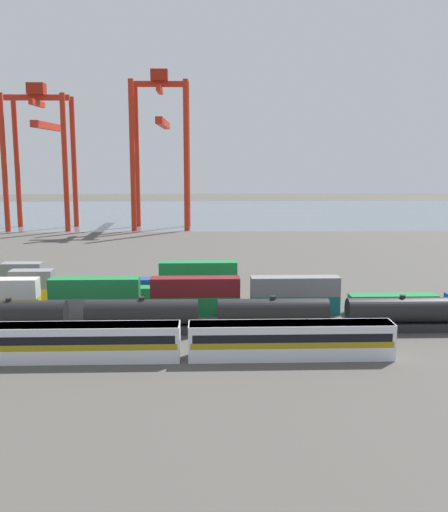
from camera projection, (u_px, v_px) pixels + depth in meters
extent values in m
plane|color=#4C4944|center=(141.00, 262.00, 120.41)|extent=(420.00, 420.00, 0.00)
cube|color=slate|center=(170.00, 213.00, 220.99)|extent=(400.00, 110.00, 0.01)
cube|color=silver|center=(77.00, 343.00, 62.47)|extent=(21.93, 3.10, 3.90)
cube|color=#9E8414|center=(77.00, 343.00, 62.49)|extent=(21.50, 3.14, 0.64)
cube|color=black|center=(76.00, 336.00, 62.36)|extent=(21.06, 3.13, 0.90)
cube|color=slate|center=(76.00, 326.00, 62.17)|extent=(21.72, 2.85, 0.36)
cube|color=silver|center=(291.00, 340.00, 63.20)|extent=(21.93, 3.10, 3.90)
cube|color=#9E8414|center=(291.00, 341.00, 63.22)|extent=(21.50, 3.14, 0.64)
cube|color=black|center=(291.00, 334.00, 63.09)|extent=(21.06, 3.13, 0.90)
cube|color=slate|center=(291.00, 324.00, 62.90)|extent=(21.72, 2.85, 0.36)
cube|color=#232326|center=(10.00, 330.00, 71.76)|extent=(13.65, 2.50, 1.10)
cylinder|color=black|center=(9.00, 313.00, 71.41)|extent=(13.65, 3.07, 3.07)
cylinder|color=black|center=(8.00, 300.00, 71.12)|extent=(0.70, 0.70, 0.36)
cube|color=#232326|center=(142.00, 329.00, 72.28)|extent=(13.65, 2.50, 1.10)
cylinder|color=black|center=(142.00, 312.00, 71.92)|extent=(13.65, 3.07, 3.07)
cylinder|color=black|center=(142.00, 298.00, 71.63)|extent=(0.70, 0.70, 0.36)
cube|color=#232326|center=(273.00, 327.00, 72.79)|extent=(13.65, 2.50, 1.10)
cylinder|color=black|center=(273.00, 311.00, 72.44)|extent=(13.65, 3.07, 3.07)
cylinder|color=black|center=(273.00, 297.00, 72.14)|extent=(0.70, 0.70, 0.36)
cube|color=#232326|center=(401.00, 326.00, 73.30)|extent=(13.65, 2.50, 1.10)
cylinder|color=black|center=(402.00, 310.00, 72.95)|extent=(13.65, 3.07, 3.07)
cylinder|color=black|center=(403.00, 296.00, 72.66)|extent=(0.70, 0.70, 0.36)
cube|color=slate|center=(95.00, 306.00, 80.02)|extent=(12.10, 2.44, 2.60)
cube|color=#197538|center=(95.00, 287.00, 79.58)|extent=(12.10, 2.44, 2.60)
cube|color=#197538|center=(195.00, 305.00, 80.46)|extent=(12.10, 2.44, 2.60)
cube|color=maroon|center=(195.00, 287.00, 80.02)|extent=(12.10, 2.44, 2.60)
cube|color=#146066|center=(295.00, 305.00, 80.89)|extent=(12.10, 2.44, 2.60)
cube|color=slate|center=(295.00, 286.00, 80.45)|extent=(12.10, 2.44, 2.60)
cube|color=#197538|center=(393.00, 304.00, 81.33)|extent=(12.10, 2.44, 2.60)
cube|color=gold|center=(33.00, 296.00, 85.51)|extent=(6.04, 2.44, 2.60)
cube|color=slate|center=(32.00, 279.00, 85.07)|extent=(6.04, 2.44, 2.60)
cube|color=#197538|center=(123.00, 296.00, 85.93)|extent=(12.10, 2.44, 2.60)
cube|color=#197538|center=(23.00, 288.00, 91.22)|extent=(6.04, 2.44, 2.60)
cube|color=slate|center=(22.00, 271.00, 90.78)|extent=(6.04, 2.44, 2.60)
cube|color=#1C4299|center=(111.00, 287.00, 91.66)|extent=(12.10, 2.44, 2.60)
cube|color=orange|center=(198.00, 286.00, 92.09)|extent=(12.10, 2.44, 2.60)
cube|color=#197538|center=(198.00, 270.00, 91.65)|extent=(12.10, 2.44, 2.60)
cylinder|color=red|center=(4.00, 163.00, 164.72)|extent=(1.50, 1.50, 38.38)
cylinder|color=red|center=(65.00, 163.00, 165.26)|extent=(1.50, 1.50, 38.38)
cylinder|color=red|center=(17.00, 163.00, 175.99)|extent=(1.50, 1.50, 38.38)
cylinder|color=red|center=(74.00, 163.00, 176.53)|extent=(1.50, 1.50, 38.38)
cube|color=red|center=(37.00, 98.00, 167.50)|extent=(18.55, 1.20, 1.60)
cube|color=red|center=(37.00, 103.00, 167.77)|extent=(1.20, 13.05, 1.60)
cube|color=red|center=(48.00, 126.00, 179.81)|extent=(2.00, 32.03, 2.00)
cube|color=maroon|center=(36.00, 89.00, 167.09)|extent=(4.80, 4.00, 3.20)
cylinder|color=red|center=(132.00, 156.00, 165.91)|extent=(1.50, 1.50, 42.22)
cylinder|color=red|center=(186.00, 156.00, 166.39)|extent=(1.50, 1.50, 42.22)
cylinder|color=red|center=(137.00, 156.00, 176.43)|extent=(1.50, 1.50, 42.22)
cylinder|color=red|center=(187.00, 156.00, 176.92)|extent=(1.50, 1.50, 42.22)
cube|color=red|center=(159.00, 84.00, 167.96)|extent=(16.75, 1.20, 1.60)
cube|color=red|center=(160.00, 90.00, 168.23)|extent=(1.20, 12.29, 1.60)
cube|color=red|center=(163.00, 123.00, 182.88)|extent=(2.00, 38.20, 2.00)
cube|color=maroon|center=(159.00, 75.00, 167.55)|extent=(4.80, 4.00, 3.20)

